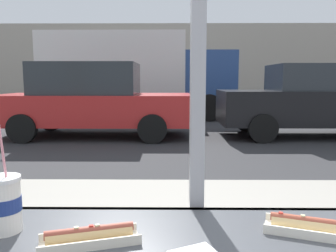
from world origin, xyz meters
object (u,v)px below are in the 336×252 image
(hotdog_tray_far, at_px, (90,236))
(parked_car_red, at_px, (93,100))
(soda_cup_left, at_px, (3,203))
(parked_car_black, at_px, (312,100))
(hotdog_tray_near, at_px, (313,226))
(box_truck, at_px, (135,73))

(hotdog_tray_far, xyz_separation_m, parked_car_red, (-1.67, 7.37, -0.06))
(soda_cup_left, xyz_separation_m, parked_car_black, (3.88, 7.29, -0.13))
(soda_cup_left, xyz_separation_m, hotdog_tray_far, (0.27, -0.08, -0.06))
(hotdog_tray_near, bearing_deg, parked_car_black, 67.86)
(hotdog_tray_far, relative_size, parked_car_black, 0.07)
(soda_cup_left, height_order, box_truck, box_truck)
(parked_car_red, distance_m, box_truck, 4.26)
(hotdog_tray_far, relative_size, box_truck, 0.04)
(soda_cup_left, distance_m, parked_car_red, 7.42)
(soda_cup_left, xyz_separation_m, hotdog_tray_near, (0.91, -0.01, -0.06))
(parked_car_red, height_order, box_truck, box_truck)
(hotdog_tray_far, distance_m, parked_car_black, 8.20)
(hotdog_tray_far, distance_m, parked_car_red, 7.55)
(hotdog_tray_near, height_order, parked_car_black, parked_car_black)
(hotdog_tray_near, relative_size, parked_car_red, 0.06)
(parked_car_red, bearing_deg, parked_car_black, -0.00)
(hotdog_tray_far, height_order, parked_car_red, parked_car_red)
(parked_car_red, relative_size, parked_car_black, 1.06)
(box_truck, bearing_deg, parked_car_black, -41.55)
(soda_cup_left, distance_m, hotdog_tray_far, 0.29)
(box_truck, bearing_deg, hotdog_tray_near, -81.44)
(soda_cup_left, distance_m, hotdog_tray_near, 0.91)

